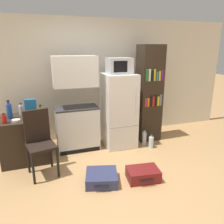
{
  "coord_description": "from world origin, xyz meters",
  "views": [
    {
      "loc": [
        -1.01,
        -2.62,
        1.93
      ],
      "look_at": [
        0.16,
        0.85,
        0.85
      ],
      "focal_mm": 35.0,
      "sensor_mm": 36.0,
      "label": 1
    }
  ],
  "objects_px": {
    "refrigerator": "(119,111)",
    "suitcase_small_flat": "(102,178)",
    "bookshelf": "(149,94)",
    "chair": "(39,137)",
    "cereal_box": "(31,108)",
    "kitchen_hutch": "(77,109)",
    "water_bottle_front": "(144,138)",
    "microwave": "(119,66)",
    "bottle_amber_beer": "(32,109)",
    "side_table": "(25,138)",
    "bottle_olive_oil": "(41,113)",
    "water_bottle_middle": "(151,142)",
    "bottle_clear_short": "(21,110)",
    "bottle_blue_soda": "(9,111)",
    "bowl": "(16,121)",
    "suitcase_large_flat": "(143,174)",
    "bottle_ketchup_red": "(4,119)"
  },
  "relations": [
    {
      "from": "cereal_box",
      "to": "chair",
      "type": "relative_size",
      "value": 0.29
    },
    {
      "from": "water_bottle_front",
      "to": "suitcase_small_flat",
      "type": "bearing_deg",
      "value": -140.08
    },
    {
      "from": "refrigerator",
      "to": "bottle_amber_beer",
      "type": "relative_size",
      "value": 8.35
    },
    {
      "from": "water_bottle_front",
      "to": "kitchen_hutch",
      "type": "bearing_deg",
      "value": 169.35
    },
    {
      "from": "refrigerator",
      "to": "bottle_clear_short",
      "type": "xyz_separation_m",
      "value": [
        -1.8,
        0.16,
        0.14
      ]
    },
    {
      "from": "bottle_clear_short",
      "to": "bottle_amber_beer",
      "type": "relative_size",
      "value": 1.19
    },
    {
      "from": "bottle_amber_beer",
      "to": "bottle_olive_oil",
      "type": "relative_size",
      "value": 0.69
    },
    {
      "from": "refrigerator",
      "to": "suitcase_small_flat",
      "type": "xyz_separation_m",
      "value": [
        -0.71,
        -1.18,
        -0.65
      ]
    },
    {
      "from": "bookshelf",
      "to": "bowl",
      "type": "bearing_deg",
      "value": -172.25
    },
    {
      "from": "bottle_blue_soda",
      "to": "suitcase_small_flat",
      "type": "xyz_separation_m",
      "value": [
        1.27,
        -1.15,
        -0.83
      ]
    },
    {
      "from": "bottle_amber_beer",
      "to": "bottle_olive_oil",
      "type": "height_order",
      "value": "bottle_olive_oil"
    },
    {
      "from": "bottle_amber_beer",
      "to": "microwave",
      "type": "bearing_deg",
      "value": -7.58
    },
    {
      "from": "bottle_amber_beer",
      "to": "suitcase_large_flat",
      "type": "bearing_deg",
      "value": -44.86
    },
    {
      "from": "bottle_blue_soda",
      "to": "microwave",
      "type": "bearing_deg",
      "value": 0.82
    },
    {
      "from": "water_bottle_middle",
      "to": "bottle_clear_short",
      "type": "bearing_deg",
      "value": 167.36
    },
    {
      "from": "side_table",
      "to": "bottle_olive_oil",
      "type": "xyz_separation_m",
      "value": [
        0.3,
        -0.2,
        0.5
      ]
    },
    {
      "from": "bottle_clear_short",
      "to": "water_bottle_middle",
      "type": "height_order",
      "value": "bottle_clear_short"
    },
    {
      "from": "bottle_amber_beer",
      "to": "chair",
      "type": "relative_size",
      "value": 0.17
    },
    {
      "from": "microwave",
      "to": "bottle_amber_beer",
      "type": "distance_m",
      "value": 1.81
    },
    {
      "from": "chair",
      "to": "cereal_box",
      "type": "bearing_deg",
      "value": 86.71
    },
    {
      "from": "bottle_olive_oil",
      "to": "water_bottle_front",
      "type": "xyz_separation_m",
      "value": [
        1.98,
        0.08,
        -0.74
      ]
    },
    {
      "from": "kitchen_hutch",
      "to": "suitcase_large_flat",
      "type": "distance_m",
      "value": 1.74
    },
    {
      "from": "bottle_olive_oil",
      "to": "bowl",
      "type": "bearing_deg",
      "value": 178.76
    },
    {
      "from": "bottle_amber_beer",
      "to": "side_table",
      "type": "bearing_deg",
      "value": -119.71
    },
    {
      "from": "microwave",
      "to": "bottle_ketchup_red",
      "type": "distance_m",
      "value": 2.19
    },
    {
      "from": "bowl",
      "to": "water_bottle_middle",
      "type": "relative_size",
      "value": 0.45
    },
    {
      "from": "bookshelf",
      "to": "chair",
      "type": "height_order",
      "value": "bookshelf"
    },
    {
      "from": "bottle_clear_short",
      "to": "suitcase_small_flat",
      "type": "relative_size",
      "value": 0.37
    },
    {
      "from": "bookshelf",
      "to": "water_bottle_front",
      "type": "relative_size",
      "value": 5.94
    },
    {
      "from": "refrigerator",
      "to": "bookshelf",
      "type": "xyz_separation_m",
      "value": [
        0.71,
        0.11,
        0.27
      ]
    },
    {
      "from": "kitchen_hutch",
      "to": "bottle_ketchup_red",
      "type": "bearing_deg",
      "value": -164.08
    },
    {
      "from": "bookshelf",
      "to": "suitcase_small_flat",
      "type": "height_order",
      "value": "bookshelf"
    },
    {
      "from": "bookshelf",
      "to": "water_bottle_front",
      "type": "bearing_deg",
      "value": -126.94
    },
    {
      "from": "kitchen_hutch",
      "to": "water_bottle_front",
      "type": "bearing_deg",
      "value": -10.65
    },
    {
      "from": "bottle_amber_beer",
      "to": "water_bottle_middle",
      "type": "relative_size",
      "value": 0.6
    },
    {
      "from": "bottle_blue_soda",
      "to": "water_bottle_front",
      "type": "xyz_separation_m",
      "value": [
        2.48,
        -0.14,
        -0.77
      ]
    },
    {
      "from": "bottle_amber_beer",
      "to": "bottle_blue_soda",
      "type": "height_order",
      "value": "bottle_blue_soda"
    },
    {
      "from": "bookshelf",
      "to": "microwave",
      "type": "bearing_deg",
      "value": -171.05
    },
    {
      "from": "side_table",
      "to": "water_bottle_middle",
      "type": "xyz_separation_m",
      "value": [
        2.34,
        -0.32,
        -0.27
      ]
    },
    {
      "from": "kitchen_hutch",
      "to": "bookshelf",
      "type": "xyz_separation_m",
      "value": [
        1.54,
        0.03,
        0.18
      ]
    },
    {
      "from": "kitchen_hutch",
      "to": "water_bottle_front",
      "type": "relative_size",
      "value": 5.35
    },
    {
      "from": "bottle_amber_beer",
      "to": "refrigerator",
      "type": "bearing_deg",
      "value": -7.53
    },
    {
      "from": "kitchen_hutch",
      "to": "bottle_blue_soda",
      "type": "distance_m",
      "value": 1.16
    },
    {
      "from": "side_table",
      "to": "bottle_olive_oil",
      "type": "bearing_deg",
      "value": -34.23
    },
    {
      "from": "bookshelf",
      "to": "bottle_amber_beer",
      "type": "height_order",
      "value": "bookshelf"
    },
    {
      "from": "refrigerator",
      "to": "suitcase_small_flat",
      "type": "distance_m",
      "value": 1.52
    },
    {
      "from": "bottle_clear_short",
      "to": "bottle_ketchup_red",
      "type": "bearing_deg",
      "value": -118.69
    },
    {
      "from": "kitchen_hutch",
      "to": "chair",
      "type": "relative_size",
      "value": 1.75
    },
    {
      "from": "bottle_clear_short",
      "to": "bottle_blue_soda",
      "type": "bearing_deg",
      "value": -131.8
    },
    {
      "from": "cereal_box",
      "to": "suitcase_large_flat",
      "type": "xyz_separation_m",
      "value": [
        1.54,
        -1.32,
        -0.84
      ]
    }
  ]
}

